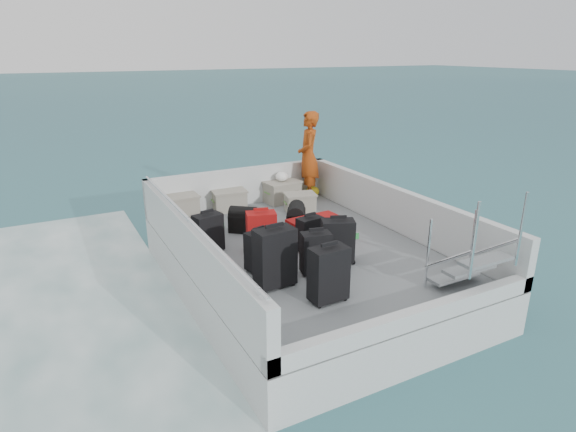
% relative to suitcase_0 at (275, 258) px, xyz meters
% --- Properties ---
extents(ground, '(160.00, 160.00, 0.00)m').
position_rel_suitcase_0_xyz_m(ground, '(0.93, 0.90, -1.00)').
color(ground, navy).
rests_on(ground, ground).
extents(ferry_hull, '(3.60, 5.00, 0.60)m').
position_rel_suitcase_0_xyz_m(ferry_hull, '(0.93, 0.90, -0.70)').
color(ferry_hull, silver).
rests_on(ferry_hull, ground).
extents(deck, '(3.30, 4.70, 0.02)m').
position_rel_suitcase_0_xyz_m(deck, '(0.93, 0.90, -0.39)').
color(deck, gray).
rests_on(deck, ferry_hull).
extents(deck_fittings, '(3.60, 5.00, 0.90)m').
position_rel_suitcase_0_xyz_m(deck_fittings, '(1.27, 0.58, -0.01)').
color(deck_fittings, silver).
rests_on(deck_fittings, deck).
extents(suitcase_0, '(0.51, 0.31, 0.76)m').
position_rel_suitcase_0_xyz_m(suitcase_0, '(0.00, 0.00, 0.00)').
color(suitcase_0, black).
rests_on(suitcase_0, deck).
extents(suitcase_1, '(0.40, 0.28, 0.55)m').
position_rel_suitcase_0_xyz_m(suitcase_1, '(0.02, 0.52, -0.11)').
color(suitcase_1, black).
rests_on(suitcase_1, deck).
extents(suitcase_2, '(0.44, 0.31, 0.58)m').
position_rel_suitcase_0_xyz_m(suitcase_2, '(-0.38, 1.40, -0.09)').
color(suitcase_2, black).
rests_on(suitcase_2, deck).
extents(suitcase_3, '(0.45, 0.27, 0.68)m').
position_rel_suitcase_0_xyz_m(suitcase_3, '(0.38, -0.63, -0.04)').
color(suitcase_3, black).
rests_on(suitcase_3, deck).
extents(suitcase_4, '(0.43, 0.31, 0.57)m').
position_rel_suitcase_0_xyz_m(suitcase_4, '(0.63, 0.07, -0.10)').
color(suitcase_4, black).
rests_on(suitcase_4, deck).
extents(suitcase_5, '(0.48, 0.37, 0.59)m').
position_rel_suitcase_0_xyz_m(suitcase_5, '(0.33, 1.10, -0.08)').
color(suitcase_5, maroon).
rests_on(suitcase_5, deck).
extents(suitcase_6, '(0.51, 0.42, 0.62)m').
position_rel_suitcase_0_xyz_m(suitcase_6, '(1.08, 0.24, -0.07)').
color(suitcase_6, black).
rests_on(suitcase_6, deck).
extents(suitcase_7, '(0.39, 0.26, 0.52)m').
position_rel_suitcase_0_xyz_m(suitcase_7, '(0.94, 0.75, -0.12)').
color(suitcase_7, black).
rests_on(suitcase_7, deck).
extents(suitcase_8, '(0.87, 0.61, 0.33)m').
position_rel_suitcase_0_xyz_m(suitcase_8, '(1.27, 1.09, -0.22)').
color(suitcase_8, maroon).
rests_on(suitcase_8, deck).
extents(duffel_0, '(0.53, 0.43, 0.32)m').
position_rel_suitcase_0_xyz_m(duffel_0, '(-0.28, 1.88, -0.22)').
color(duffel_0, black).
rests_on(duffel_0, deck).
extents(duffel_1, '(0.52, 0.51, 0.32)m').
position_rel_suitcase_0_xyz_m(duffel_1, '(0.40, 1.97, -0.22)').
color(duffel_1, black).
rests_on(duffel_1, deck).
extents(duffel_2, '(0.51, 0.57, 0.32)m').
position_rel_suitcase_0_xyz_m(duffel_2, '(1.24, 1.70, -0.22)').
color(duffel_2, black).
rests_on(duffel_2, deck).
extents(crate_0, '(0.66, 0.46, 0.39)m').
position_rel_suitcase_0_xyz_m(crate_0, '(-0.36, 3.08, -0.19)').
color(crate_0, gray).
rests_on(crate_0, deck).
extents(crate_1, '(0.62, 0.46, 0.35)m').
position_rel_suitcase_0_xyz_m(crate_1, '(0.60, 3.10, -0.21)').
color(crate_1, gray).
rests_on(crate_1, deck).
extents(crate_2, '(0.68, 0.51, 0.39)m').
position_rel_suitcase_0_xyz_m(crate_2, '(1.69, 3.10, -0.19)').
color(crate_2, gray).
rests_on(crate_2, deck).
extents(crate_3, '(0.58, 0.47, 0.31)m').
position_rel_suitcase_0_xyz_m(crate_3, '(1.71, 2.41, -0.22)').
color(crate_3, gray).
rests_on(crate_3, deck).
extents(yellow_bag, '(0.28, 0.26, 0.22)m').
position_rel_suitcase_0_xyz_m(yellow_bag, '(2.38, 3.10, -0.27)').
color(yellow_bag, yellow).
rests_on(yellow_bag, deck).
extents(white_bag, '(0.24, 0.24, 0.18)m').
position_rel_suitcase_0_xyz_m(white_bag, '(1.69, 3.10, 0.09)').
color(white_bag, white).
rests_on(white_bag, crate_2).
extents(passenger, '(0.65, 0.75, 1.72)m').
position_rel_suitcase_0_xyz_m(passenger, '(2.23, 3.02, 0.48)').
color(passenger, '#E05515').
rests_on(passenger, deck).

